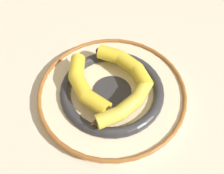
# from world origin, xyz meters

# --- Properties ---
(ground_plane) EXTENTS (2.80, 2.80, 0.00)m
(ground_plane) POSITION_xyz_m (0.00, 0.00, 0.00)
(ground_plane) COLOR beige
(decorative_bowl) EXTENTS (0.38, 0.38, 0.04)m
(decorative_bowl) POSITION_xyz_m (0.04, -0.02, 0.02)
(decorative_bowl) COLOR beige
(decorative_bowl) RESTS_ON ground_plane
(banana_a) EXTENTS (0.20, 0.12, 0.04)m
(banana_a) POSITION_xyz_m (0.09, 0.03, 0.06)
(banana_a) COLOR yellow
(banana_a) RESTS_ON decorative_bowl
(banana_b) EXTENTS (0.07, 0.19, 0.04)m
(banana_b) POSITION_xyz_m (-0.03, 0.01, 0.06)
(banana_b) COLOR gold
(banana_b) RESTS_ON decorative_bowl
(banana_c) EXTENTS (0.20, 0.07, 0.04)m
(banana_c) POSITION_xyz_m (0.04, -0.09, 0.06)
(banana_c) COLOR yellow
(banana_c) RESTS_ON decorative_bowl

